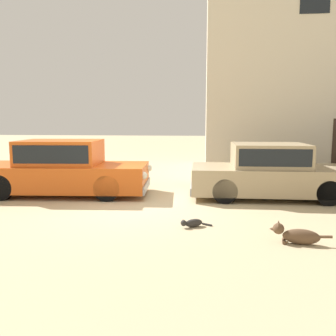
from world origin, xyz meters
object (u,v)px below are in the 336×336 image
parked_sedan_nearest (62,168)px  stray_dog_spotted (296,235)px  parked_sedan_second (270,171)px  stray_cat (192,223)px

parked_sedan_nearest → stray_dog_spotted: 6.45m
parked_sedan_second → stray_dog_spotted: 3.71m
stray_cat → stray_dog_spotted: bearing=127.5°
stray_dog_spotted → stray_cat: size_ratio=1.63×
parked_sedan_nearest → stray_dog_spotted: (5.41, -3.46, -0.59)m
parked_sedan_nearest → stray_cat: parked_sedan_nearest is taller
parked_sedan_nearest → parked_sedan_second: 5.62m
stray_dog_spotted → parked_sedan_second: bearing=-83.2°
parked_sedan_nearest → stray_dog_spotted: parked_sedan_nearest is taller
parked_sedan_second → stray_dog_spotted: bearing=-93.6°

